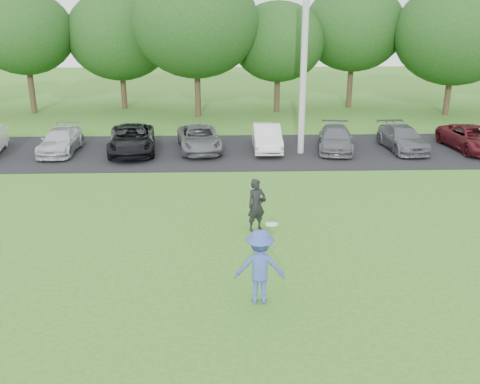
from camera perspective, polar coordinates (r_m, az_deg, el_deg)
The scene contains 7 objects.
ground at distance 12.99m, azimuth 0.51°, elevation -10.56°, with size 100.00×100.00×0.00m, color #387220.
parking_lot at distance 25.10m, azimuth -0.70°, elevation 4.37°, with size 32.00×6.50×0.03m, color black.
utility_pole at distance 24.17m, azimuth 6.91°, elevation 15.37°, with size 0.28×0.28×9.76m, color #ADAEA9.
frisbee_player at distance 12.19m, azimuth 2.12°, elevation -7.96°, with size 1.17×0.75×2.06m.
camera_bystander at distance 16.01m, azimuth 1.76°, elevation -1.41°, with size 0.70×0.62×1.62m.
parked_cars at distance 25.01m, azimuth -1.45°, elevation 5.72°, with size 30.46×4.72×1.24m.
tree_row at distance 34.11m, azimuth 1.55°, elevation 16.62°, with size 42.39×9.85×8.64m.
Camera 1 is at (-0.48, -11.26, 6.45)m, focal length 40.00 mm.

